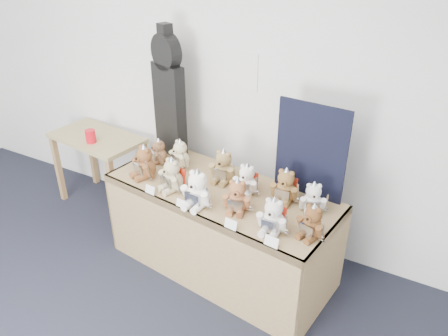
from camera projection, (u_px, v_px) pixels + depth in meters
The scene contains 22 objects.
room_shell at pixel (246, 72), 3.45m from camera, with size 6.00×6.00×6.00m.
display_table at pixel (215, 212), 3.34m from camera, with size 1.88×0.97×0.75m.
side_table at pixel (98, 148), 4.23m from camera, with size 0.96×0.61×0.75m.
guitar_case at pixel (169, 94), 3.61m from camera, with size 0.35×0.21×1.11m.
navy_board at pixel (311, 151), 3.10m from camera, with size 0.53×0.02×0.71m, color black.
red_cup at pixel (91, 136), 4.02m from camera, with size 0.09×0.09×0.12m, color red.
teddy_front_far_left at pixel (144, 163), 3.44m from camera, with size 0.24×0.23×0.30m.
teddy_front_left at pixel (172, 176), 3.27m from camera, with size 0.24×0.23×0.29m.
teddy_front_centre at pixel (197, 190), 3.07m from camera, with size 0.26×0.21×0.31m.
teddy_front_right at pixel (237, 197), 3.02m from camera, with size 0.23×0.21×0.27m.
teddy_front_far_right at pixel (273, 217), 2.81m from camera, with size 0.23×0.19×0.28m.
teddy_front_end at pixel (312, 223), 2.77m from camera, with size 0.21×0.20×0.26m.
teddy_back_left at pixel (180, 155), 3.60m from camera, with size 0.21×0.20×0.26m.
teddy_back_centre_left at pixel (223, 167), 3.38m from camera, with size 0.24×0.19×0.29m.
teddy_back_centre_right at pixel (247, 181), 3.23m from camera, with size 0.22×0.18×0.27m.
teddy_back_right at pixel (285, 187), 3.13m from camera, with size 0.23×0.20×0.29m.
teddy_back_end at pixel (313, 199), 3.02m from camera, with size 0.21×0.20×0.25m.
teddy_back_far_left at pixel (159, 152), 3.66m from camera, with size 0.19×0.20×0.24m.
entry_card_a at pixel (150, 190), 3.25m from camera, with size 0.09×0.00×0.06m, color white.
entry_card_b at pixel (181, 203), 3.09m from camera, with size 0.08×0.00×0.06m, color white.
entry_card_c at pixel (231, 224), 2.87m from camera, with size 0.09×0.00×0.07m, color white.
entry_card_d at pixel (271, 242), 2.71m from camera, with size 0.10×0.00×0.07m, color white.
Camera 1 is at (2.00, -0.56, 2.49)m, focal length 35.00 mm.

